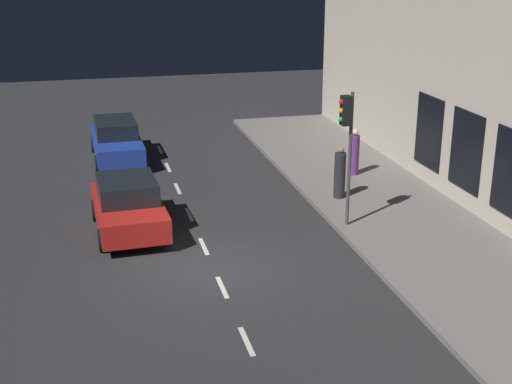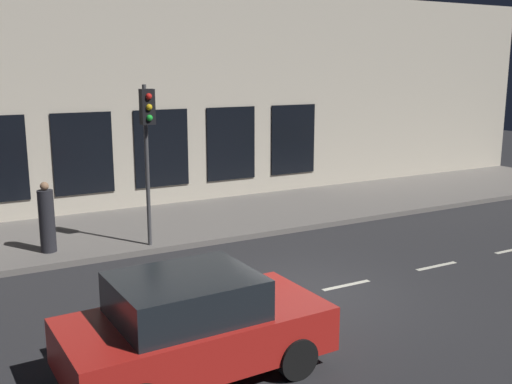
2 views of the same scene
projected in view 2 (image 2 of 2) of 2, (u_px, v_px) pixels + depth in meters
ground_plane at (307, 294)px, 12.24m from camera, size 60.00×60.00×0.00m
sidewalk at (190, 222)px, 17.60m from camera, size 4.50×32.00×0.15m
building_facade at (157, 100)px, 19.08m from camera, size 0.65×32.00×7.02m
lane_centre_line at (346, 285)px, 12.71m from camera, size 0.12×27.20×0.01m
traffic_light at (147, 127)px, 14.37m from camera, size 0.45×0.32×3.98m
parked_car_0 at (193, 325)px, 8.89m from camera, size 2.10×4.01×1.58m
pedestrian_0 at (47, 220)px, 14.37m from camera, size 0.42×0.42×1.72m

